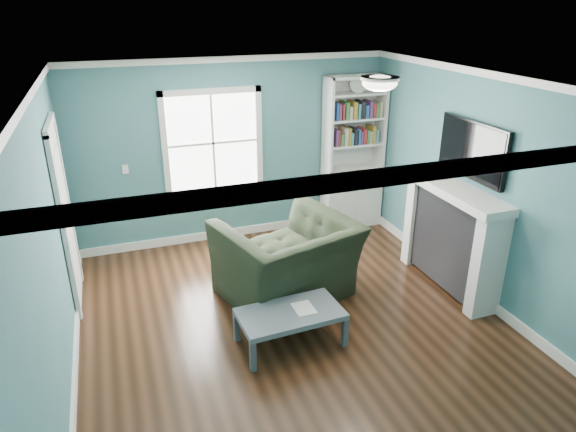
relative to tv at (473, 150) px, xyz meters
name	(u,v)px	position (x,y,z in m)	size (l,w,h in m)	color
floor	(295,326)	(-2.20, -0.20, -1.72)	(5.00, 5.00, 0.00)	black
room_walls	(296,190)	(-2.20, -0.20, -0.14)	(5.00, 5.00, 5.00)	#356E6E
trim	(296,222)	(-2.20, -0.20, -0.49)	(4.50, 5.00, 2.60)	white
window	(213,143)	(-2.50, 2.29, -0.27)	(1.40, 0.06, 1.50)	white
bookshelf	(352,168)	(-0.43, 2.10, -0.80)	(0.90, 0.35, 2.31)	silver
fireplace	(451,238)	(-0.12, 0.00, -1.09)	(0.44, 1.58, 1.30)	black
tv	(473,150)	(0.00, 0.00, 0.00)	(0.06, 1.10, 0.65)	black
door	(65,215)	(-4.42, 1.20, -0.65)	(0.12, 0.98, 2.17)	silver
ceiling_fixture	(380,82)	(-1.30, -0.10, 0.82)	(0.38, 0.38, 0.15)	white
light_switch	(125,169)	(-3.70, 2.28, -0.52)	(0.08, 0.01, 0.12)	white
recliner	(287,248)	(-2.07, 0.43, -1.09)	(1.45, 0.94, 1.27)	black
coffee_table	(290,316)	(-2.35, -0.46, -1.39)	(1.08, 0.63, 0.38)	#454A53
paper_sheet	(304,308)	(-2.20, -0.45, -1.34)	(0.20, 0.26, 0.00)	white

